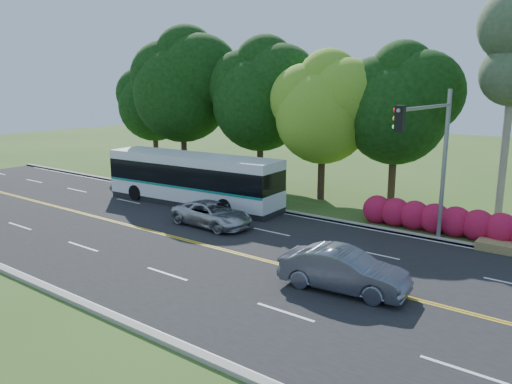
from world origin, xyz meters
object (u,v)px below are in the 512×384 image
Objects in this scene: sedan at (344,270)px; transit_bus at (192,180)px; traffic_signal at (432,145)px; suv at (212,214)px.

transit_bus is at bearing 58.64° from sedan.
traffic_signal is at bearing -14.10° from sedan.
transit_bus is (-14.25, 0.03, -3.14)m from traffic_signal.
transit_bus is 2.63× the size of suv.
transit_bus is 14.81m from sedan.
transit_bus reaches higher than suv.
transit_bus is 2.60× the size of sedan.
traffic_signal is at bearing -4.11° from transit_bus.
traffic_signal is 14.59m from transit_bus.
traffic_signal reaches higher than sedan.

